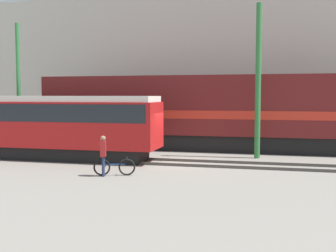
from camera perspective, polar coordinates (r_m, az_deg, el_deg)
name	(u,v)px	position (r m, az deg, el deg)	size (l,w,h in m)	color
ground_plane	(170,161)	(21.95, 0.26, -4.73)	(120.00, 120.00, 0.00)	gray
track_near	(166,162)	(21.12, -0.28, -4.89)	(60.00, 1.50, 0.14)	#47423D
track_far	(188,148)	(26.64, 2.71, -3.00)	(60.00, 1.51, 0.14)	#47423D
building_backdrop	(207,69)	(34.51, 5.35, 7.73)	(34.41, 6.00, 11.08)	beige
freight_locomotive	(211,111)	(26.21, 5.87, 2.01)	(21.26, 3.04, 5.19)	black
streetcar	(50,123)	(23.29, -15.68, 0.39)	(11.85, 2.54, 3.36)	black
bicycle	(114,167)	(18.04, -7.27, -5.54)	(1.72, 0.66, 0.78)	black
person	(103,152)	(17.84, -8.78, -3.45)	(0.31, 0.41, 1.72)	#232D4C
utility_pole_center	(19,87)	(27.62, -19.58, 4.98)	(0.24, 0.24, 7.80)	#2D7238
utility_pole_right	(258,82)	(23.11, 12.11, 5.91)	(0.30, 0.30, 8.27)	#2D7238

